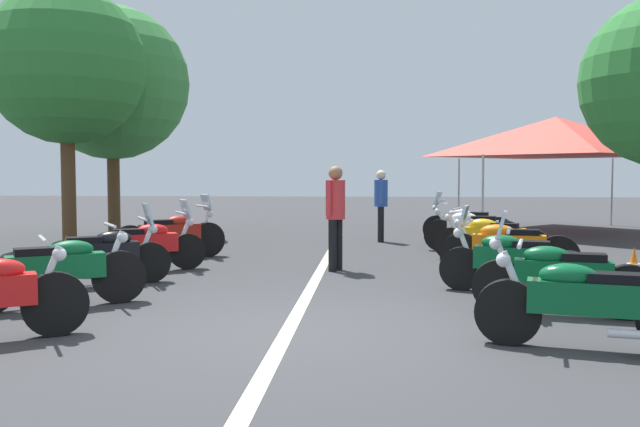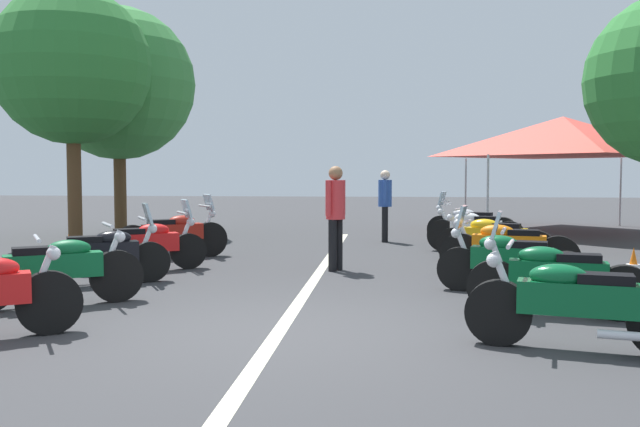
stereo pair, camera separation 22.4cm
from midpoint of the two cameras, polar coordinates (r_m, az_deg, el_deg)
ground_plane at (r=7.07m, az=-2.62°, el=-10.00°), size 80.00×80.00×0.00m
lane_centre_stripe at (r=10.33m, az=0.06°, el=-5.69°), size 15.67×0.16×0.01m
motorcycle_left_row_1 at (r=8.86m, az=-20.74°, el=-4.43°), size 1.28×1.89×1.01m
motorcycle_left_row_2 at (r=10.39m, az=-17.24°, el=-3.27°), size 1.12×1.83×1.19m
motorcycle_left_row_3 at (r=11.61m, az=-14.01°, el=-2.52°), size 1.22×1.91×1.19m
motorcycle_left_row_4 at (r=13.19m, az=-11.71°, el=-1.69°), size 1.37×1.86×1.23m
motorcycle_right_row_0 at (r=6.71m, az=21.71°, el=-7.01°), size 0.84×2.03×0.99m
motorcycle_right_row_1 at (r=8.23m, az=19.91°, el=-5.02°), size 0.80×2.01×1.20m
motorcycle_right_row_2 at (r=9.60m, az=16.31°, el=-3.79°), size 0.85×1.99×1.19m
motorcycle_right_row_3 at (r=11.07m, az=16.08°, el=-2.78°), size 0.80×2.14×1.02m
motorcycle_right_row_4 at (r=12.83m, az=14.85°, el=-2.01°), size 0.97×2.07×0.99m
motorcycle_right_row_5 at (r=14.36m, az=13.36°, el=-1.36°), size 0.83×1.99×1.01m
motorcycle_right_row_6 at (r=15.92m, az=12.92°, el=-0.87°), size 0.96×1.99×1.21m
traffic_cone_0 at (r=12.14m, az=-19.92°, el=-3.16°), size 0.36×0.36×0.61m
traffic_cone_1 at (r=10.43m, az=25.46°, el=-4.34°), size 0.36×0.36×0.61m
bystander_2 at (r=11.30m, az=1.89°, el=0.35°), size 0.47×0.32×1.76m
bystander_3 at (r=16.12m, az=5.89°, el=1.14°), size 0.53×0.32×1.71m
roadside_tree_0 at (r=18.78m, az=-16.30°, el=10.42°), size 3.99×3.99×5.98m
roadside_tree_2 at (r=16.80m, az=-19.81°, el=11.56°), size 3.60×3.60×5.89m
event_tent at (r=20.01m, az=20.08°, el=6.11°), size 5.24×5.24×3.20m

